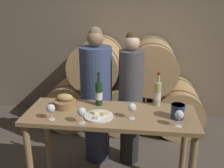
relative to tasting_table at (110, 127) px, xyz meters
name	(u,v)px	position (x,y,z in m)	size (l,w,h in m)	color
stone_wall_back	(127,20)	(0.00, 2.10, 0.81)	(10.00, 0.12, 3.20)	#7F705B
barrel_stack	(124,89)	(0.00, 1.55, -0.17)	(2.36, 0.85, 1.39)	tan
tasting_table	(110,127)	(0.00, 0.00, 0.00)	(1.61, 0.59, 0.94)	#99754C
person_left	(96,97)	(-0.25, 0.64, 0.05)	(0.37, 0.37, 1.67)	#2D334C
person_right	(131,99)	(0.15, 0.64, 0.05)	(0.28, 0.28, 1.62)	#232326
wine_bottle_red	(99,93)	(-0.14, 0.18, 0.27)	(0.07, 0.07, 0.34)	#193819
wine_bottle_white	(158,94)	(0.44, 0.24, 0.27)	(0.07, 0.07, 0.34)	#ADBC7F
blue_crock	(178,111)	(0.61, -0.03, 0.22)	(0.13, 0.13, 0.13)	navy
bread_basket	(65,102)	(-0.46, 0.08, 0.20)	(0.22, 0.22, 0.14)	olive
cheese_plate	(99,116)	(-0.10, -0.09, 0.16)	(0.27, 0.27, 0.04)	white
wine_glass_far_left	(51,109)	(-0.51, -0.19, 0.26)	(0.08, 0.08, 0.15)	white
wine_glass_left	(82,112)	(-0.22, -0.23, 0.26)	(0.08, 0.08, 0.15)	white
wine_glass_center	(132,108)	(0.21, -0.09, 0.26)	(0.08, 0.08, 0.15)	white
wine_glass_right	(179,115)	(0.61, -0.18, 0.26)	(0.08, 0.08, 0.15)	white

